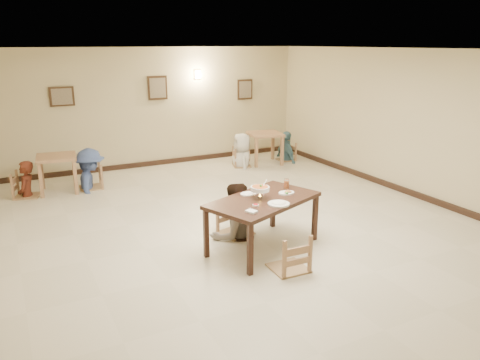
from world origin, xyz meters
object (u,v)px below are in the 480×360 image
bg_chair_rr (286,144)px  main_diner (234,183)px  chair_far (235,205)px  bg_diner_c (242,133)px  curry_warmer (260,189)px  drink_glass (286,184)px  bg_table_left (57,162)px  bg_table_right (265,138)px  bg_chair_rl (242,149)px  bg_diner_d (287,131)px  bg_chair_ll (25,173)px  main_table (263,204)px  bg_chair_lr (89,165)px  bg_diner_b (88,149)px  chair_near (289,235)px  bg_diner_a (23,161)px

bg_chair_rr → main_diner: bearing=-40.2°
chair_far → bg_diner_c: bg_diner_c is taller
curry_warmer → drink_glass: bearing=20.9°
bg_table_left → bg_table_right: (5.19, 0.11, 0.03)m
drink_glass → bg_chair_rl: (1.44, 4.35, -0.42)m
bg_diner_d → bg_table_left: bearing=95.7°
bg_chair_rl → bg_table_left: bearing=108.1°
main_diner → bg_table_left: bearing=-63.1°
chair_far → bg_chair_rr: 5.31m
chair_far → bg_chair_ll: chair_far is taller
main_table → bg_diner_c: size_ratio=1.14×
drink_glass → bg_chair_lr: bearing=119.9°
curry_warmer → bg_diner_b: size_ratio=0.18×
drink_glass → bg_chair_lr: (-2.41, 4.19, -0.37)m
chair_far → main_diner: size_ratio=0.57×
bg_table_right → bg_diner_c: bg_diner_c is taller
chair_near → bg_chair_rl: bearing=-108.5°
bg_chair_lr → bg_chair_rl: (3.85, 0.16, -0.05)m
bg_chair_lr → bg_table_left: bearing=-90.5°
bg_diner_b → chair_near: bearing=-150.7°
curry_warmer → bg_chair_rr: 5.78m
curry_warmer → bg_diner_c: bearing=65.7°
main_table → bg_chair_rl: 5.07m
chair_far → chair_near: bearing=-100.5°
curry_warmer → bg_chair_rr: (3.45, 4.62, -0.51)m
main_diner → bg_table_right: main_diner is taller
chair_far → bg_diner_c: bearing=46.9°
main_table → curry_warmer: (-0.04, 0.04, 0.23)m
bg_chair_rl → bg_diner_a: 5.17m
main_diner → bg_chair_lr: bearing=-70.5°
bg_chair_lr → bg_diner_c: (3.85, 0.16, 0.35)m
bg_chair_ll → bg_chair_rl: bg_chair_ll is taller
bg_chair_rr → bg_table_left: bearing=-87.2°
bg_chair_ll → bg_diner_c: bearing=-71.0°
bg_table_right → bg_chair_rr: bg_chair_rr is taller
chair_near → bg_table_left: (-2.43, 5.32, 0.13)m
bg_diner_a → bg_diner_c: (5.15, 0.17, 0.10)m
bg_diner_b → bg_chair_lr: bearing=-142.8°
curry_warmer → bg_table_left: size_ratio=0.37×
curry_warmer → bg_diner_b: 4.77m
curry_warmer → bg_chair_ll: bearing=124.8°
chair_far → main_table: bearing=-93.8°
drink_glass → bg_chair_rr: (2.82, 4.37, -0.43)m
bg_chair_rl → bg_diner_c: bearing=106.8°
bg_diner_a → bg_diner_d: bearing=111.0°
bg_table_right → bg_chair_lr: bearing=-178.0°
curry_warmer → bg_table_right: (2.76, 4.59, -0.28)m
bg_diner_a → curry_warmer: bearing=54.1°
main_diner → drink_glass: bearing=151.5°
chair_near → bg_chair_lr: size_ratio=1.02×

